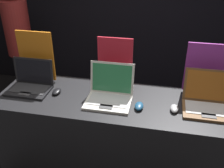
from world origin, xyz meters
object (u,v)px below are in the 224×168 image
at_px(promo_stand_front, 37,58).
at_px(person_bystander, 21,48).
at_px(mouse_back, 174,108).
at_px(laptop_front, 31,83).
at_px(mouse_front, 57,91).
at_px(laptop_middle, 110,93).
at_px(laptop_back, 208,101).
at_px(promo_stand_back, 208,71).
at_px(promo_stand_middle, 115,64).
at_px(mouse_middle, 139,106).

relative_size(promo_stand_front, person_bystander, 0.29).
bearing_deg(promo_stand_front, mouse_back, -11.52).
height_order(laptop_front, mouse_front, laptop_front).
xyz_separation_m(laptop_middle, laptop_back, (0.78, 0.04, -0.00)).
distance_m(laptop_front, mouse_front, 0.25).
bearing_deg(laptop_back, person_bystander, 156.18).
xyz_separation_m(laptop_middle, person_bystander, (-1.36, 0.98, -0.09)).
bearing_deg(mouse_front, mouse_back, -3.71).
bearing_deg(person_bystander, mouse_back, -28.82).
height_order(laptop_back, promo_stand_back, promo_stand_back).
distance_m(promo_stand_middle, laptop_back, 0.82).
bearing_deg(laptop_back, mouse_back, -159.61).
height_order(laptop_middle, mouse_back, laptop_middle).
distance_m(promo_stand_front, mouse_middle, 1.04).
height_order(promo_stand_front, mouse_middle, promo_stand_front).
xyz_separation_m(mouse_front, mouse_back, (1.01, -0.07, 0.00)).
xyz_separation_m(laptop_front, person_bystander, (-0.63, 0.95, -0.08)).
relative_size(laptop_front, promo_stand_middle, 0.78).
relative_size(mouse_front, mouse_middle, 0.97).
bearing_deg(laptop_middle, person_bystander, 144.09).
relative_size(laptop_back, person_bystander, 0.23).
xyz_separation_m(promo_stand_middle, promo_stand_back, (0.78, 0.03, -0.00)).
height_order(promo_stand_front, promo_stand_back, promo_stand_front).
xyz_separation_m(mouse_middle, promo_stand_back, (0.53, 0.34, 0.20)).
relative_size(mouse_back, promo_stand_back, 0.25).
xyz_separation_m(promo_stand_middle, mouse_back, (0.53, -0.29, -0.20)).
height_order(promo_stand_front, person_bystander, person_bystander).
relative_size(mouse_front, laptop_middle, 0.31).
distance_m(promo_stand_front, promo_stand_middle, 0.73).
xyz_separation_m(laptop_middle, promo_stand_back, (0.78, 0.26, 0.15)).
bearing_deg(mouse_back, laptop_back, 20.39).
distance_m(promo_stand_front, person_bystander, 1.04).
distance_m(mouse_middle, promo_stand_back, 0.66).
height_order(laptop_front, mouse_middle, laptop_front).
relative_size(laptop_back, mouse_back, 3.36).
distance_m(promo_stand_middle, person_bystander, 1.57).
distance_m(laptop_middle, laptop_back, 0.78).
relative_size(promo_stand_front, promo_stand_middle, 1.04).
height_order(laptop_middle, laptop_back, laptop_middle).
xyz_separation_m(mouse_back, person_bystander, (-1.89, 1.04, -0.04)).
height_order(laptop_middle, mouse_middle, laptop_middle).
relative_size(promo_stand_front, mouse_middle, 4.11).
bearing_deg(promo_stand_front, promo_stand_back, 2.41).
xyz_separation_m(mouse_back, promo_stand_back, (0.25, 0.32, 0.20)).
bearing_deg(promo_stand_middle, laptop_back, -13.73).
distance_m(promo_stand_front, promo_stand_back, 1.51).
xyz_separation_m(laptop_middle, mouse_back, (0.53, -0.06, -0.05)).
relative_size(mouse_front, person_bystander, 0.07).
bearing_deg(promo_stand_front, laptop_front, -90.00).
bearing_deg(person_bystander, laptop_front, -56.34).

